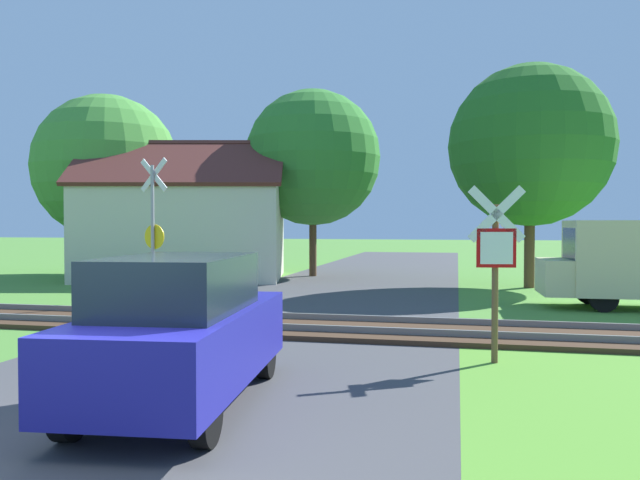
{
  "coord_description": "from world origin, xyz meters",
  "views": [
    {
      "loc": [
        3.44,
        -5.15,
        2.16
      ],
      "look_at": [
        0.5,
        8.14,
        1.8
      ],
      "focal_mm": 35.0,
      "sensor_mm": 36.0,
      "label": 1
    }
  ],
  "objects_px": {
    "stop_sign_near": "(496,260)",
    "crossing_sign_far": "(153,225)",
    "tree_right": "(530,146)",
    "tree_left": "(107,167)",
    "house": "(186,229)",
    "tree_center": "(313,158)",
    "parked_car": "(182,330)"
  },
  "relations": [
    {
      "from": "tree_left",
      "to": "stop_sign_near",
      "type": "bearing_deg",
      "value": -42.51
    },
    {
      "from": "stop_sign_near",
      "to": "parked_car",
      "type": "relative_size",
      "value": 0.66
    },
    {
      "from": "tree_left",
      "to": "tree_center",
      "type": "relative_size",
      "value": 0.99
    },
    {
      "from": "stop_sign_near",
      "to": "tree_right",
      "type": "bearing_deg",
      "value": -108.21
    },
    {
      "from": "crossing_sign_far",
      "to": "house",
      "type": "height_order",
      "value": "house"
    },
    {
      "from": "stop_sign_near",
      "to": "tree_right",
      "type": "relative_size",
      "value": 0.37
    },
    {
      "from": "house",
      "to": "parked_car",
      "type": "height_order",
      "value": "house"
    },
    {
      "from": "stop_sign_near",
      "to": "crossing_sign_far",
      "type": "height_order",
      "value": "crossing_sign_far"
    },
    {
      "from": "stop_sign_near",
      "to": "parked_car",
      "type": "bearing_deg",
      "value": 29.82
    },
    {
      "from": "house",
      "to": "tree_center",
      "type": "relative_size",
      "value": 1.17
    },
    {
      "from": "house",
      "to": "tree_right",
      "type": "relative_size",
      "value": 1.19
    },
    {
      "from": "tree_center",
      "to": "stop_sign_near",
      "type": "bearing_deg",
      "value": -66.95
    },
    {
      "from": "stop_sign_near",
      "to": "house",
      "type": "relative_size",
      "value": 0.31
    },
    {
      "from": "tree_right",
      "to": "tree_center",
      "type": "xyz_separation_m",
      "value": [
        -8.17,
        2.95,
        0.08
      ]
    },
    {
      "from": "crossing_sign_far",
      "to": "house",
      "type": "distance_m",
      "value": 8.58
    },
    {
      "from": "stop_sign_near",
      "to": "house",
      "type": "bearing_deg",
      "value": -59.28
    },
    {
      "from": "tree_right",
      "to": "tree_left",
      "type": "relative_size",
      "value": 0.99
    },
    {
      "from": "crossing_sign_far",
      "to": "tree_right",
      "type": "bearing_deg",
      "value": 50.48
    },
    {
      "from": "tree_right",
      "to": "tree_center",
      "type": "distance_m",
      "value": 8.69
    },
    {
      "from": "parked_car",
      "to": "house",
      "type": "bearing_deg",
      "value": 109.18
    },
    {
      "from": "crossing_sign_far",
      "to": "tree_center",
      "type": "distance_m",
      "value": 10.68
    },
    {
      "from": "stop_sign_near",
      "to": "house",
      "type": "xyz_separation_m",
      "value": [
        -11.04,
        12.94,
        0.36
      ]
    },
    {
      "from": "crossing_sign_far",
      "to": "tree_right",
      "type": "xyz_separation_m",
      "value": [
        10.03,
        7.21,
        2.65
      ]
    },
    {
      "from": "stop_sign_near",
      "to": "tree_center",
      "type": "height_order",
      "value": "tree_center"
    },
    {
      "from": "house",
      "to": "crossing_sign_far",
      "type": "bearing_deg",
      "value": -83.99
    },
    {
      "from": "crossing_sign_far",
      "to": "tree_left",
      "type": "bearing_deg",
      "value": 141.93
    },
    {
      "from": "house",
      "to": "parked_car",
      "type": "bearing_deg",
      "value": -78.62
    },
    {
      "from": "crossing_sign_far",
      "to": "tree_right",
      "type": "height_order",
      "value": "tree_right"
    },
    {
      "from": "tree_right",
      "to": "stop_sign_near",
      "type": "bearing_deg",
      "value": -98.45
    },
    {
      "from": "stop_sign_near",
      "to": "tree_right",
      "type": "height_order",
      "value": "tree_right"
    },
    {
      "from": "tree_center",
      "to": "parked_car",
      "type": "height_order",
      "value": "tree_center"
    },
    {
      "from": "stop_sign_near",
      "to": "tree_right",
      "type": "xyz_separation_m",
      "value": [
        1.79,
        12.05,
        3.17
      ]
    }
  ]
}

